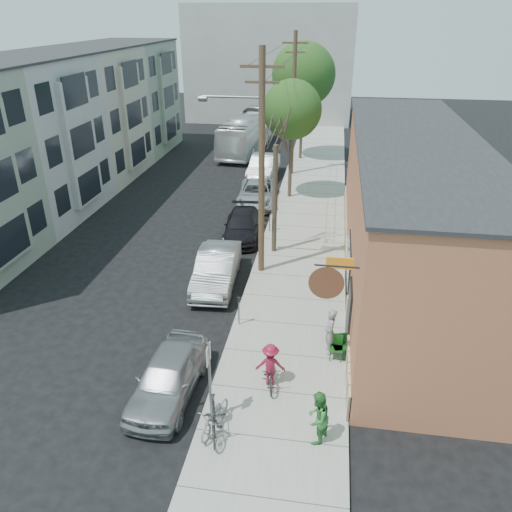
# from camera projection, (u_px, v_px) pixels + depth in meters

# --- Properties ---
(ground) EXTENTS (120.00, 120.00, 0.00)m
(ground) POSITION_uv_depth(u_px,v_px,m) (187.00, 318.00, 20.55)
(ground) COLOR black
(sidewalk) EXTENTS (4.50, 58.00, 0.15)m
(sidewalk) POSITION_uv_depth(u_px,v_px,m) (307.00, 221.00, 29.67)
(sidewalk) COLOR #A7A79B
(sidewalk) RESTS_ON ground
(cafe_building) EXTENTS (6.60, 20.20, 6.61)m
(cafe_building) POSITION_uv_depth(u_px,v_px,m) (408.00, 211.00, 22.27)
(cafe_building) COLOR #B76644
(cafe_building) RESTS_ON ground
(apartment_row) EXTENTS (6.30, 32.00, 9.00)m
(apartment_row) POSITION_uv_depth(u_px,v_px,m) (66.00, 127.00, 32.58)
(apartment_row) COLOR gray
(apartment_row) RESTS_ON ground
(end_cap_building) EXTENTS (18.00, 8.00, 12.00)m
(end_cap_building) POSITION_uv_depth(u_px,v_px,m) (271.00, 64.00, 55.35)
(end_cap_building) COLOR #AAAAA5
(end_cap_building) RESTS_ON ground
(sign_post) EXTENTS (0.07, 0.45, 2.80)m
(sign_post) POSITION_uv_depth(u_px,v_px,m) (210.00, 374.00, 14.57)
(sign_post) COLOR slate
(sign_post) RESTS_ON sidewalk
(parking_meter_near) EXTENTS (0.14, 0.14, 1.24)m
(parking_meter_near) POSITION_uv_depth(u_px,v_px,m) (239.00, 306.00, 19.49)
(parking_meter_near) COLOR slate
(parking_meter_near) RESTS_ON sidewalk
(parking_meter_far) EXTENTS (0.14, 0.14, 1.24)m
(parking_meter_far) POSITION_uv_depth(u_px,v_px,m) (270.00, 217.00, 27.83)
(parking_meter_far) COLOR slate
(parking_meter_far) RESTS_ON sidewalk
(utility_pole_near) EXTENTS (3.57, 0.28, 10.00)m
(utility_pole_near) POSITION_uv_depth(u_px,v_px,m) (260.00, 163.00, 21.69)
(utility_pole_near) COLOR #503A28
(utility_pole_near) RESTS_ON sidewalk
(utility_pole_far) EXTENTS (1.80, 0.28, 10.00)m
(utility_pole_far) POSITION_uv_depth(u_px,v_px,m) (293.00, 103.00, 35.85)
(utility_pole_far) COLOR #503A28
(utility_pole_far) RESTS_ON sidewalk
(tree_bare) EXTENTS (0.24, 0.24, 5.53)m
(tree_bare) POSITION_uv_depth(u_px,v_px,m) (275.00, 200.00, 24.68)
(tree_bare) COLOR #44392C
(tree_bare) RESTS_ON sidewalk
(tree_leafy_mid) EXTENTS (3.70, 3.70, 7.51)m
(tree_leafy_mid) POSITION_uv_depth(u_px,v_px,m) (292.00, 110.00, 30.98)
(tree_leafy_mid) COLOR #44392C
(tree_leafy_mid) RESTS_ON sidewalk
(tree_leafy_far) EXTENTS (5.00, 5.00, 9.15)m
(tree_leafy_far) POSITION_uv_depth(u_px,v_px,m) (303.00, 75.00, 39.15)
(tree_leafy_far) COLOR #44392C
(tree_leafy_far) RESTS_ON sidewalk
(patio_chair_a) EXTENTS (0.63, 0.63, 0.88)m
(patio_chair_a) POSITION_uv_depth(u_px,v_px,m) (340.00, 347.00, 17.80)
(patio_chair_a) COLOR #144814
(patio_chair_a) RESTS_ON sidewalk
(patio_chair_b) EXTENTS (0.54, 0.54, 0.88)m
(patio_chair_b) POSITION_uv_depth(u_px,v_px,m) (336.00, 348.00, 17.72)
(patio_chair_b) COLOR #144814
(patio_chair_b) RESTS_ON sidewalk
(patron_grey) EXTENTS (0.49, 0.69, 1.78)m
(patron_grey) POSITION_uv_depth(u_px,v_px,m) (330.00, 332.00, 17.84)
(patron_grey) COLOR gray
(patron_grey) RESTS_ON sidewalk
(patron_green) EXTENTS (0.91, 1.01, 1.71)m
(patron_green) POSITION_uv_depth(u_px,v_px,m) (318.00, 418.00, 14.14)
(patron_green) COLOR #338035
(patron_green) RESTS_ON sidewalk
(cyclist) EXTENTS (1.03, 0.64, 1.54)m
(cyclist) POSITION_uv_depth(u_px,v_px,m) (270.00, 365.00, 16.38)
(cyclist) COLOR maroon
(cyclist) RESTS_ON sidewalk
(cyclist_bike) EXTENTS (0.91, 1.78, 0.89)m
(cyclist_bike) POSITION_uv_depth(u_px,v_px,m) (270.00, 373.00, 16.53)
(cyclist_bike) COLOR black
(cyclist_bike) RESTS_ON sidewalk
(parked_bike_a) EXTENTS (0.96, 1.94, 1.12)m
(parked_bike_a) POSITION_uv_depth(u_px,v_px,m) (214.00, 418.00, 14.55)
(parked_bike_a) COLOR black
(parked_bike_a) RESTS_ON sidewalk
(parked_bike_b) EXTENTS (0.99, 1.80, 0.90)m
(parked_bike_b) POSITION_uv_depth(u_px,v_px,m) (215.00, 416.00, 14.74)
(parked_bike_b) COLOR gray
(parked_bike_b) RESTS_ON sidewalk
(car_0) EXTENTS (1.93, 4.47, 1.50)m
(car_0) POSITION_uv_depth(u_px,v_px,m) (168.00, 376.00, 16.13)
(car_0) COLOR #919398
(car_0) RESTS_ON ground
(car_1) EXTENTS (2.00, 4.99, 1.61)m
(car_1) POSITION_uv_depth(u_px,v_px,m) (216.00, 269.00, 22.70)
(car_1) COLOR #969B9D
(car_1) RESTS_ON ground
(car_2) EXTENTS (2.27, 4.78, 1.35)m
(car_2) POSITION_uv_depth(u_px,v_px,m) (242.00, 226.00, 27.55)
(car_2) COLOR black
(car_2) RESTS_ON ground
(car_3) EXTENTS (2.71, 5.24, 1.41)m
(car_3) POSITION_uv_depth(u_px,v_px,m) (257.00, 193.00, 32.28)
(car_3) COLOR silver
(car_3) RESTS_ON ground
(car_4) EXTENTS (1.97, 5.19, 1.69)m
(car_4) POSITION_uv_depth(u_px,v_px,m) (263.00, 167.00, 37.24)
(car_4) COLOR #ABAFB3
(car_4) RESTS_ON ground
(bus) EXTENTS (3.60, 11.56, 3.17)m
(bus) POSITION_uv_depth(u_px,v_px,m) (248.00, 132.00, 44.33)
(bus) COLOR white
(bus) RESTS_ON ground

